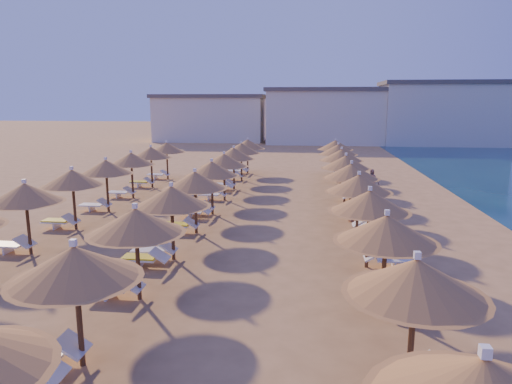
# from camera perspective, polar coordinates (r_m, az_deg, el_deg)

# --- Properties ---
(ground) EXTENTS (220.00, 220.00, 0.00)m
(ground) POSITION_cam_1_polar(r_m,az_deg,el_deg) (17.96, 2.65, -6.64)
(ground) COLOR tan
(ground) RESTS_ON ground
(hotel_blocks) EXTENTS (46.56, 11.03, 8.10)m
(hotel_blocks) POSITION_cam_1_polar(r_m,az_deg,el_deg) (63.05, 9.27, 9.44)
(hotel_blocks) COLOR silver
(hotel_blocks) RESTS_ON ground
(parasol_row_east) EXTENTS (2.74, 32.77, 2.79)m
(parasol_row_east) POSITION_cam_1_polar(r_m,az_deg,el_deg) (20.37, 12.24, 1.74)
(parasol_row_east) COLOR brown
(parasol_row_east) RESTS_ON ground
(parasol_row_west) EXTENTS (2.74, 32.77, 2.79)m
(parasol_row_west) POSITION_cam_1_polar(r_m,az_deg,el_deg) (20.79, -6.51, 2.11)
(parasol_row_west) COLOR brown
(parasol_row_west) RESTS_ON ground
(parasol_row_inland) EXTENTS (2.74, 22.76, 2.79)m
(parasol_row_inland) POSITION_cam_1_polar(r_m,az_deg,el_deg) (24.12, -18.25, 2.87)
(parasol_row_inland) COLOR brown
(parasol_row_inland) RESTS_ON ground
(loungers) EXTENTS (15.10, 30.68, 0.66)m
(loungers) POSITION_cam_1_polar(r_m,az_deg,el_deg) (21.08, -2.31, -2.96)
(loungers) COLOR white
(loungers) RESTS_ON ground
(beachgoer_b) EXTENTS (0.93, 0.96, 1.56)m
(beachgoer_b) POSITION_cam_1_polar(r_m,az_deg,el_deg) (21.37, 12.31, -1.81)
(beachgoer_b) COLOR tan
(beachgoer_b) RESTS_ON ground
(beachgoer_c) EXTENTS (1.05, 0.89, 1.68)m
(beachgoer_c) POSITION_cam_1_polar(r_m,az_deg,el_deg) (27.40, 14.22, 1.07)
(beachgoer_c) COLOR tan
(beachgoer_c) RESTS_ON ground
(beachgoer_a) EXTENTS (0.39, 0.58, 1.54)m
(beachgoer_a) POSITION_cam_1_polar(r_m,az_deg,el_deg) (20.45, 12.86, -2.45)
(beachgoer_a) COLOR tan
(beachgoer_a) RESTS_ON ground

